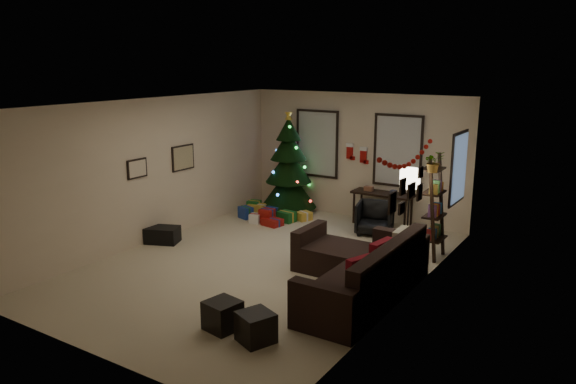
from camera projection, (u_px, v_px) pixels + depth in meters
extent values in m
plane|color=beige|center=(264.00, 264.00, 9.39)|extent=(7.00, 7.00, 0.00)
plane|color=white|center=(262.00, 103.00, 8.77)|extent=(7.00, 7.00, 0.00)
plane|color=beige|center=(356.00, 156.00, 11.95)|extent=(5.00, 0.00, 5.00)
plane|color=beige|center=(84.00, 245.00, 6.21)|extent=(5.00, 0.00, 5.00)
plane|color=beige|center=(154.00, 171.00, 10.38)|extent=(0.00, 7.00, 7.00)
plane|color=beige|center=(409.00, 208.00, 7.77)|extent=(0.00, 7.00, 7.00)
cube|color=#728CB2|center=(317.00, 144.00, 12.38)|extent=(0.94, 0.02, 1.35)
cube|color=beige|center=(317.00, 144.00, 12.38)|extent=(0.94, 0.03, 1.35)
cube|color=#728CB2|center=(398.00, 151.00, 11.38)|extent=(0.94, 0.02, 1.35)
cube|color=beige|center=(398.00, 151.00, 11.38)|extent=(0.94, 0.03, 1.35)
cube|color=#728CB2|center=(460.00, 168.00, 9.85)|extent=(0.05, 0.27, 1.17)
cube|color=beige|center=(460.00, 168.00, 9.85)|extent=(0.05, 0.45, 1.17)
cylinder|color=black|center=(289.00, 206.00, 12.63)|extent=(0.09, 0.09, 0.28)
cone|color=black|center=(289.00, 188.00, 12.53)|extent=(1.26, 1.26, 0.88)
cone|color=black|center=(289.00, 166.00, 12.41)|extent=(1.04, 1.04, 0.74)
cone|color=black|center=(289.00, 145.00, 12.31)|extent=(0.81, 0.81, 0.65)
cone|color=black|center=(289.00, 128.00, 12.22)|extent=(0.55, 0.55, 0.51)
cylinder|color=maroon|center=(289.00, 211.00, 12.65)|extent=(1.02, 1.02, 0.04)
cube|color=#14591E|center=(287.00, 217.00, 11.84)|extent=(0.35, 0.28, 0.22)
cube|color=maroon|center=(267.00, 216.00, 11.74)|extent=(0.28, 0.25, 0.30)
cube|color=gold|center=(304.00, 216.00, 11.96)|extent=(0.25, 0.30, 0.18)
cube|color=navy|center=(246.00, 213.00, 12.10)|extent=(0.30, 0.22, 0.25)
cube|color=silver|center=(255.00, 219.00, 11.74)|extent=(0.22, 0.22, 0.20)
cube|color=#14591E|center=(254.00, 207.00, 12.52)|extent=(0.26, 0.26, 0.28)
cube|color=maroon|center=(272.00, 222.00, 11.58)|extent=(0.40, 0.30, 0.15)
cube|color=gold|center=(258.00, 209.00, 12.41)|extent=(0.37, 0.29, 0.23)
cube|color=navy|center=(275.00, 211.00, 12.25)|extent=(0.26, 0.31, 0.23)
cube|color=black|center=(366.00, 284.00, 8.01)|extent=(0.91, 2.41, 0.42)
cube|color=black|center=(390.00, 260.00, 7.73)|extent=(0.20, 2.41, 0.46)
cube|color=black|center=(322.00, 310.00, 6.91)|extent=(0.91, 0.20, 0.66)
cube|color=black|center=(400.00, 251.00, 9.06)|extent=(0.91, 0.20, 0.66)
cube|color=black|center=(336.00, 258.00, 9.09)|extent=(0.86, 0.91, 0.42)
cube|color=black|center=(309.00, 245.00, 9.33)|extent=(0.18, 0.91, 0.66)
cube|color=maroon|center=(360.00, 272.00, 7.31)|extent=(0.26, 0.44, 0.42)
cube|color=maroon|center=(381.00, 257.00, 7.90)|extent=(0.20, 0.49, 0.47)
cube|color=#BFB89B|center=(400.00, 243.00, 8.50)|extent=(0.15, 0.46, 0.46)
cube|color=black|center=(223.00, 315.00, 7.10)|extent=(0.46, 0.46, 0.38)
cube|color=black|center=(256.00, 327.00, 6.78)|extent=(0.52, 0.52, 0.38)
cube|color=black|center=(383.00, 194.00, 11.48)|extent=(1.28, 0.46, 0.05)
cylinder|color=black|center=(354.00, 208.00, 11.71)|extent=(0.05, 0.05, 0.64)
cylinder|color=black|center=(361.00, 204.00, 12.01)|extent=(0.05, 0.05, 0.64)
cylinder|color=black|center=(405.00, 216.00, 11.12)|extent=(0.05, 0.05, 0.64)
cylinder|color=black|center=(411.00, 212.00, 11.42)|extent=(0.05, 0.05, 0.64)
imported|color=black|center=(375.00, 218.00, 10.97)|extent=(0.77, 0.74, 0.65)
cube|color=black|center=(432.00, 211.00, 9.29)|extent=(0.05, 0.05, 1.82)
cube|color=black|center=(441.00, 204.00, 9.69)|extent=(0.05, 0.05, 1.82)
cube|color=black|center=(433.00, 238.00, 9.64)|extent=(0.30, 0.51, 0.03)
cube|color=black|center=(435.00, 216.00, 9.54)|extent=(0.30, 0.51, 0.03)
cube|color=black|center=(436.00, 193.00, 9.45)|extent=(0.30, 0.51, 0.03)
cube|color=black|center=(437.00, 170.00, 9.36)|extent=(0.30, 0.51, 0.03)
imported|color=#4C4C4C|center=(434.00, 159.00, 9.08)|extent=(0.55, 0.55, 0.46)
cylinder|color=black|center=(406.00, 259.00, 9.59)|extent=(0.28, 0.28, 0.03)
cylinder|color=black|center=(408.00, 221.00, 9.43)|extent=(0.03, 0.03, 1.34)
cylinder|color=white|center=(410.00, 178.00, 9.26)|extent=(0.34, 0.34, 0.32)
cube|color=black|center=(183.00, 158.00, 10.98)|extent=(0.04, 0.60, 0.50)
cube|color=tan|center=(183.00, 158.00, 10.98)|extent=(0.01, 0.54, 0.45)
cube|color=black|center=(137.00, 169.00, 10.00)|extent=(0.04, 0.45, 0.35)
cube|color=beige|center=(137.00, 169.00, 10.00)|extent=(0.01, 0.41, 0.31)
cube|color=black|center=(392.00, 203.00, 7.24)|extent=(0.03, 0.22, 0.28)
cube|color=black|center=(403.00, 187.00, 7.50)|extent=(0.03, 0.18, 0.22)
cube|color=black|center=(402.00, 208.00, 7.57)|extent=(0.03, 0.20, 0.16)
cube|color=black|center=(411.00, 190.00, 7.81)|extent=(0.03, 0.26, 0.20)
cube|color=black|center=(420.00, 192.00, 8.12)|extent=(0.03, 0.18, 0.24)
cube|color=black|center=(421.00, 172.00, 8.05)|extent=(0.03, 0.16, 0.16)
cube|color=#990F0C|center=(350.00, 152.00, 12.00)|extent=(0.14, 0.04, 0.30)
cube|color=white|center=(350.00, 145.00, 11.96)|extent=(0.16, 0.05, 0.08)
cube|color=#990F0C|center=(353.00, 158.00, 11.99)|extent=(0.10, 0.04, 0.08)
cube|color=#990F0C|center=(363.00, 156.00, 11.82)|extent=(0.14, 0.04, 0.30)
cube|color=white|center=(364.00, 149.00, 11.79)|extent=(0.16, 0.05, 0.08)
cube|color=#990F0C|center=(366.00, 162.00, 11.82)|extent=(0.10, 0.04, 0.08)
cube|color=black|center=(162.00, 235.00, 10.48)|extent=(0.71, 0.60, 0.30)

